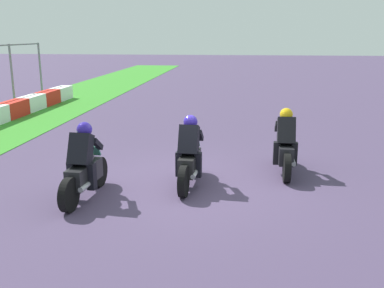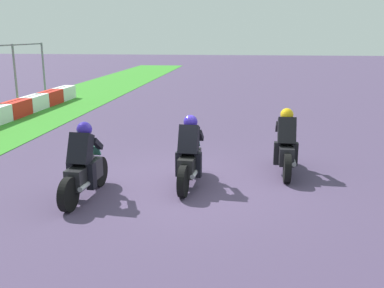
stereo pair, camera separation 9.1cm
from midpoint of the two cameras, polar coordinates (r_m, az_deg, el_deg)
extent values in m
plane|color=#483959|center=(9.49, -0.51, -5.25)|extent=(120.00, 120.00, 0.00)
cube|color=red|center=(18.35, -22.43, 4.21)|extent=(1.52, 0.60, 0.64)
cube|color=white|center=(19.70, -20.30, 5.02)|extent=(1.52, 0.60, 0.64)
cube|color=red|center=(21.08, -18.44, 5.71)|extent=(1.52, 0.60, 0.64)
cube|color=white|center=(22.48, -16.81, 6.32)|extent=(1.52, 0.60, 0.64)
cylinder|color=slate|center=(21.75, -22.56, 8.37)|extent=(0.10, 0.10, 2.73)
cylinder|color=slate|center=(24.31, -19.30, 9.16)|extent=(0.10, 0.10, 2.73)
cylinder|color=black|center=(11.06, 11.46, -0.97)|extent=(0.64, 0.15, 0.64)
cylinder|color=black|center=(9.72, 12.01, -3.11)|extent=(0.64, 0.15, 0.64)
cube|color=black|center=(10.34, 11.77, -1.01)|extent=(1.10, 0.34, 0.40)
ellipsoid|color=black|center=(10.37, 11.81, 0.73)|extent=(0.48, 0.31, 0.24)
cube|color=red|center=(9.85, 11.99, -1.67)|extent=(0.06, 0.16, 0.08)
cylinder|color=#A5A5AD|center=(10.06, 12.78, -2.27)|extent=(0.42, 0.11, 0.10)
cube|color=black|center=(10.13, 11.96, 1.68)|extent=(0.49, 0.41, 0.66)
sphere|color=gold|center=(10.27, 11.96, 3.80)|extent=(0.30, 0.30, 0.30)
cube|color=#34766F|center=(10.75, 11.66, 1.43)|extent=(0.16, 0.26, 0.23)
cube|color=black|center=(10.21, 10.70, -1.15)|extent=(0.18, 0.14, 0.52)
cube|color=black|center=(10.25, 12.93, -1.22)|extent=(0.18, 0.14, 0.52)
cube|color=black|center=(10.48, 10.82, 2.27)|extent=(0.39, 0.11, 0.31)
cube|color=black|center=(10.51, 12.78, 2.20)|extent=(0.39, 0.11, 0.31)
cylinder|color=black|center=(9.99, 0.14, -2.32)|extent=(0.65, 0.18, 0.64)
cylinder|color=black|center=(8.68, -1.41, -4.90)|extent=(0.65, 0.18, 0.64)
cube|color=black|center=(9.28, -0.58, -2.46)|extent=(1.12, 0.38, 0.40)
ellipsoid|color=black|center=(9.30, -0.47, -0.51)|extent=(0.50, 0.33, 0.24)
cube|color=red|center=(8.80, -1.18, -3.27)|extent=(0.07, 0.16, 0.08)
cylinder|color=#A5A5AD|center=(8.96, 0.03, -3.93)|extent=(0.43, 0.12, 0.10)
cube|color=black|center=(9.05, -0.70, 0.52)|extent=(0.51, 0.43, 0.66)
sphere|color=#3120A0|center=(9.19, -0.46, 2.90)|extent=(0.32, 0.32, 0.30)
cube|color=#3D7676|center=(9.67, -0.05, 0.31)|extent=(0.17, 0.27, 0.23)
cube|color=black|center=(9.21, -1.94, -2.61)|extent=(0.19, 0.15, 0.52)
cube|color=black|center=(9.14, 0.52, -2.73)|extent=(0.19, 0.15, 0.52)
cube|color=black|center=(9.44, -1.36, 1.22)|extent=(0.39, 0.12, 0.31)
cube|color=black|center=(9.38, 0.80, 1.13)|extent=(0.39, 0.12, 0.31)
cylinder|color=black|center=(9.49, -12.34, -3.56)|extent=(0.65, 0.19, 0.64)
cylinder|color=black|center=(8.29, -16.07, -6.41)|extent=(0.65, 0.19, 0.64)
cube|color=black|center=(8.83, -14.14, -3.79)|extent=(1.12, 0.40, 0.40)
ellipsoid|color=black|center=(8.83, -13.99, -1.74)|extent=(0.50, 0.33, 0.24)
cube|color=red|center=(8.38, -15.59, -4.69)|extent=(0.07, 0.16, 0.08)
cylinder|color=#A5A5AD|center=(8.50, -14.08, -5.40)|extent=(0.43, 0.13, 0.10)
cube|color=black|center=(8.60, -14.63, -0.68)|extent=(0.51, 0.43, 0.66)
sphere|color=#3120A0|center=(8.71, -14.16, 1.84)|extent=(0.32, 0.32, 0.30)
cube|color=#3C8470|center=(9.17, -12.99, -0.83)|extent=(0.17, 0.27, 0.23)
cube|color=black|center=(8.81, -15.65, -3.92)|extent=(0.19, 0.15, 0.52)
cube|color=black|center=(8.64, -13.26, -4.12)|extent=(0.19, 0.15, 0.52)
cube|color=black|center=(9.00, -14.66, 0.10)|extent=(0.39, 0.13, 0.31)
cube|color=black|center=(8.85, -12.55, 0.00)|extent=(0.39, 0.13, 0.31)
camera|label=1|loc=(0.05, -90.28, -0.07)|focal=40.86mm
camera|label=2|loc=(0.05, 89.72, 0.07)|focal=40.86mm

